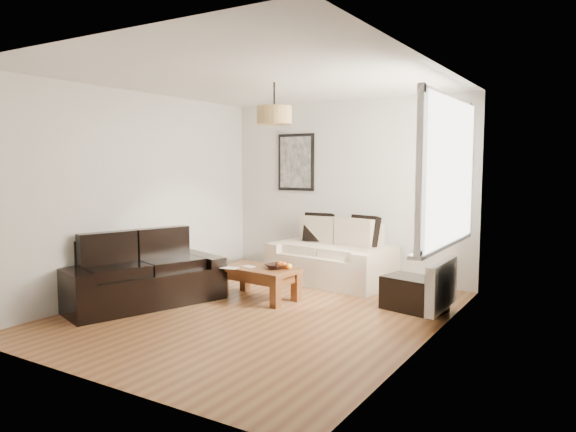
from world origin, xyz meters
The scene contains 21 objects.
floor centered at (0.00, 0.00, 0.00)m, with size 4.50×4.50×0.00m, color brown.
ceiling centered at (0.00, 0.00, 2.60)m, with size 3.80×4.50×0.00m, color white, non-canonical shape.
wall_back centered at (0.00, 2.25, 1.30)m, with size 3.80×0.04×2.60m, color silver, non-canonical shape.
wall_front centered at (0.00, -2.25, 1.30)m, with size 3.80×0.04×2.60m, color silver, non-canonical shape.
wall_left centered at (-1.90, 0.00, 1.30)m, with size 0.04×4.50×2.60m, color silver, non-canonical shape.
wall_right centered at (1.90, 0.00, 1.30)m, with size 0.04×4.50×2.60m, color silver, non-canonical shape.
window_bay centered at (1.86, 0.80, 1.60)m, with size 0.14×1.90×1.60m, color white, non-canonical shape.
radiator centered at (1.82, 0.80, 0.38)m, with size 0.10×0.90×0.52m, color white.
poster centered at (-0.85, 2.22, 1.70)m, with size 0.62×0.04×0.87m, color black, non-canonical shape.
pendant_shade centered at (0.00, 0.30, 2.23)m, with size 0.40×0.40×0.20m, color tan.
loveseat_cream centered at (-0.02, 1.78, 0.42)m, with size 1.70×0.93×0.84m, color beige, non-canonical shape.
sofa_leather centered at (-1.43, -0.42, 0.40)m, with size 1.84×0.89×0.80m, color black, non-canonical shape.
coffee_table centered at (-0.36, 0.50, 0.20)m, with size 0.98×0.53×0.40m, color brown, non-canonical shape.
ottoman centered at (1.45, 1.01, 0.19)m, with size 0.67×0.43×0.39m, color black.
cushion_left centered at (-0.33, 1.99, 0.74)m, with size 0.42×0.13×0.42m, color black.
cushion_right centered at (0.40, 1.99, 0.74)m, with size 0.43×0.13×0.43m, color black.
fruit_bowl centered at (-0.13, 0.53, 0.43)m, with size 0.25×0.25×0.06m, color black.
orange_a centered at (-0.05, 0.58, 0.44)m, with size 0.09×0.09×0.09m, color #D64412.
orange_b centered at (0.03, 0.57, 0.44)m, with size 0.07×0.07×0.07m, color #FC9E15.
orange_c centered at (-0.12, 0.61, 0.44)m, with size 0.08×0.08×0.08m, color #DE5A12.
papers centered at (-0.64, 0.27, 0.40)m, with size 0.21×0.14×0.01m, color silver.
Camera 1 is at (3.34, -4.84, 1.68)m, focal length 33.12 mm.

